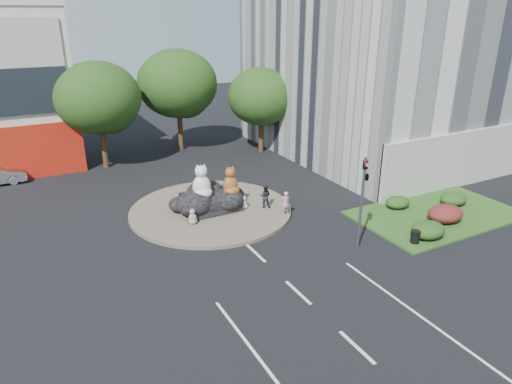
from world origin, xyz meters
TOP-DOWN VIEW (x-y plane):
  - ground at (0.00, 0.00)m, footprint 120.00×120.00m
  - roundabout_island at (0.00, 10.00)m, footprint 10.00×10.00m
  - rock_plinth at (0.00, 10.00)m, footprint 3.20×2.60m
  - grass_verge at (12.00, 3.00)m, footprint 10.00×6.00m
  - tree_left at (-3.93, 22.06)m, footprint 6.46×6.46m
  - tree_mid at (3.07, 24.06)m, footprint 6.84×6.84m
  - tree_right at (9.07, 20.06)m, footprint 5.70×5.70m
  - hedge_near_green at (9.00, 1.00)m, footprint 2.00×1.60m
  - hedge_red at (11.50, 2.00)m, footprint 2.20×1.76m
  - hedge_mid_green at (14.00, 3.50)m, footprint 1.80×1.44m
  - hedge_back_green at (10.50, 4.80)m, footprint 1.60×1.28m
  - traffic_light at (5.10, 2.00)m, footprint 0.44×1.24m
  - street_lamp at (12.82, 8.00)m, footprint 2.34×0.22m
  - cat_white at (-0.58, 9.86)m, footprint 1.52×1.39m
  - cat_tabby at (1.15, 9.49)m, footprint 1.19×1.06m
  - kitten_calico at (-1.74, 8.51)m, footprint 0.74×0.75m
  - kitten_white at (1.87, 9.09)m, footprint 0.63×0.64m
  - pedestrian_pink at (3.61, 7.04)m, footprint 0.55×0.37m
  - pedestrian_dark at (3.08, 8.59)m, footprint 0.92×0.88m
  - litter_bin at (7.95, 0.87)m, footprint 0.54×0.54m

SIDE VIEW (x-z plane):
  - ground at x=0.00m, z-range 0.00..0.00m
  - grass_verge at x=12.00m, z-range 0.00..0.12m
  - roundabout_island at x=0.00m, z-range 0.00..0.20m
  - litter_bin at x=7.95m, z-range 0.12..0.81m
  - hedge_back_green at x=10.50m, z-range 0.12..0.84m
  - hedge_mid_green at x=14.00m, z-range 0.12..0.93m
  - hedge_near_green at x=9.00m, z-range 0.12..1.02m
  - kitten_white at x=1.87m, z-range 0.20..1.00m
  - hedge_red at x=11.50m, z-range 0.12..1.11m
  - rock_plinth at x=0.00m, z-range 0.20..1.10m
  - kitten_calico at x=-1.74m, z-range 0.20..1.14m
  - pedestrian_pink at x=3.61m, z-range 0.20..1.70m
  - pedestrian_dark at x=3.08m, z-range 0.20..1.70m
  - cat_tabby at x=1.15m, z-range 1.10..2.95m
  - cat_white at x=-0.58m, z-range 1.10..3.25m
  - traffic_light at x=5.10m, z-range 1.12..6.12m
  - street_lamp at x=12.82m, z-range 0.52..8.58m
  - tree_right at x=9.07m, z-range 0.98..8.28m
  - tree_left at x=-3.93m, z-range 1.11..9.38m
  - tree_mid at x=3.07m, z-range 1.18..9.94m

